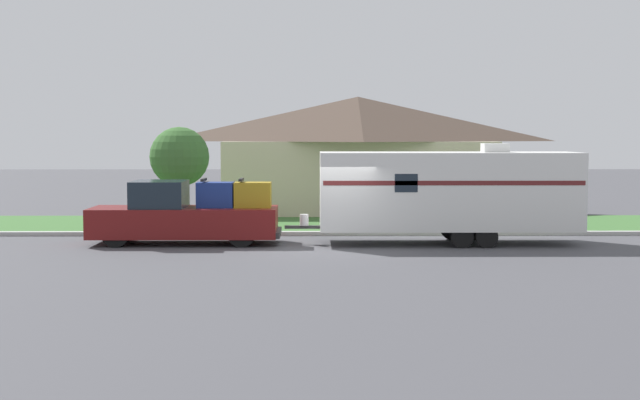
% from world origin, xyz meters
% --- Properties ---
extents(ground_plane, '(120.00, 120.00, 0.00)m').
position_xyz_m(ground_plane, '(0.00, 0.00, 0.00)').
color(ground_plane, '#47474C').
extents(curb_strip, '(80.00, 0.30, 0.14)m').
position_xyz_m(curb_strip, '(0.00, 3.75, 0.07)').
color(curb_strip, '#ADADA8').
rests_on(curb_strip, ground_plane).
extents(lawn_strip, '(80.00, 7.00, 0.03)m').
position_xyz_m(lawn_strip, '(0.00, 7.40, 0.01)').
color(lawn_strip, '#3D6B33').
rests_on(lawn_strip, ground_plane).
extents(house_across_street, '(12.63, 6.65, 5.15)m').
position_xyz_m(house_across_street, '(1.35, 13.28, 2.67)').
color(house_across_street, beige).
rests_on(house_across_street, ground_plane).
extents(pickup_truck, '(6.02, 2.01, 2.09)m').
position_xyz_m(pickup_truck, '(-4.74, 1.45, 0.92)').
color(pickup_truck, black).
rests_on(pickup_truck, ground_plane).
extents(travel_trailer, '(9.30, 2.42, 3.20)m').
position_xyz_m(travel_trailer, '(3.65, 1.45, 1.69)').
color(travel_trailer, black).
rests_on(travel_trailer, ground_plane).
extents(mailbox, '(0.48, 0.20, 1.32)m').
position_xyz_m(mailbox, '(8.57, 4.73, 1.01)').
color(mailbox, brown).
rests_on(mailbox, ground_plane).
extents(tree_in_yard, '(2.18, 2.18, 3.75)m').
position_xyz_m(tree_in_yard, '(-5.56, 5.90, 2.64)').
color(tree_in_yard, brown).
rests_on(tree_in_yard, ground_plane).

